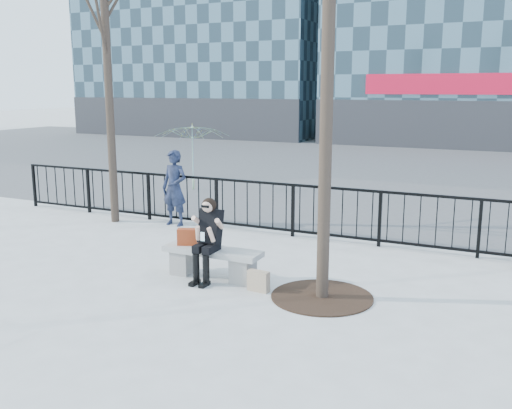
% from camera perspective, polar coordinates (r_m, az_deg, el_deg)
% --- Properties ---
extents(ground, '(120.00, 120.00, 0.00)m').
position_cam_1_polar(ground, '(9.37, -4.35, -7.29)').
color(ground, '#A2A29C').
rests_on(ground, ground).
extents(street_surface, '(60.00, 23.00, 0.01)m').
position_cam_1_polar(street_surface, '(23.31, 14.23, 3.80)').
color(street_surface, '#474747').
rests_on(street_surface, ground).
extents(railing, '(14.00, 0.06, 1.10)m').
position_cam_1_polar(railing, '(11.82, 2.81, -0.49)').
color(railing, black).
rests_on(railing, ground).
extents(tree_left, '(2.80, 2.80, 6.50)m').
position_cam_1_polar(tree_left, '(13.34, -14.94, 19.14)').
color(tree_left, black).
rests_on(tree_left, ground).
extents(tree_grate, '(1.50, 1.50, 0.02)m').
position_cam_1_polar(tree_grate, '(8.54, 6.61, -9.15)').
color(tree_grate, black).
rests_on(tree_grate, ground).
extents(bench_main, '(1.65, 0.46, 0.49)m').
position_cam_1_polar(bench_main, '(9.27, -4.37, -5.53)').
color(bench_main, slate).
rests_on(bench_main, ground).
extents(seated_woman, '(0.50, 0.64, 1.34)m').
position_cam_1_polar(seated_woman, '(9.04, -4.91, -3.56)').
color(seated_woman, black).
rests_on(seated_woman, ground).
extents(handbag, '(0.36, 0.27, 0.27)m').
position_cam_1_polar(handbag, '(9.44, -6.85, -3.23)').
color(handbag, '#9D3313').
rests_on(handbag, bench_main).
extents(shopping_bag, '(0.35, 0.16, 0.32)m').
position_cam_1_polar(shopping_bag, '(8.69, 0.25, -7.66)').
color(shopping_bag, '#C6B18C').
rests_on(shopping_bag, ground).
extents(standing_man, '(0.63, 0.43, 1.69)m').
position_cam_1_polar(standing_man, '(12.77, -8.15, 1.65)').
color(standing_man, black).
rests_on(standing_man, ground).
extents(vendor_umbrella, '(2.77, 2.80, 2.00)m').
position_cam_1_polar(vendor_umbrella, '(17.13, -6.37, 4.74)').
color(vendor_umbrella, '#D0E031').
rests_on(vendor_umbrella, ground).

